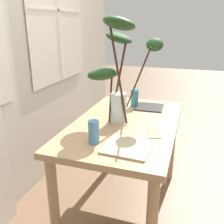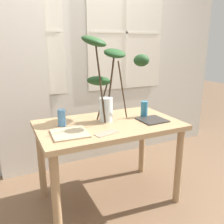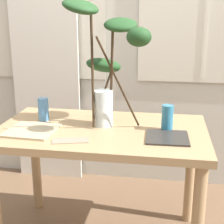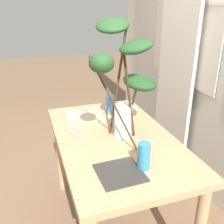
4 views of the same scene
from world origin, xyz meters
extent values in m
plane|color=brown|center=(0.00, 0.00, 0.00)|extent=(14.00, 14.00, 0.00)
cube|color=beige|center=(0.00, 0.94, 1.31)|extent=(4.03, 0.12, 2.62)
cube|color=silver|center=(-0.64, 0.87, 1.57)|extent=(0.95, 0.01, 1.29)
cube|color=silver|center=(-0.64, 0.87, 1.57)|extent=(1.02, 0.01, 1.36)
cube|color=silver|center=(-0.64, 0.86, 1.57)|extent=(0.02, 0.01, 1.29)
cube|color=silver|center=(-0.64, 0.86, 1.57)|extent=(0.95, 0.01, 0.02)
cube|color=silver|center=(0.64, 0.87, 1.57)|extent=(0.95, 0.01, 1.29)
cube|color=silver|center=(0.64, 0.87, 1.57)|extent=(1.02, 0.01, 1.36)
cube|color=silver|center=(0.64, 0.86, 1.57)|extent=(0.02, 0.01, 1.29)
cube|color=silver|center=(0.64, 0.86, 1.57)|extent=(0.95, 0.01, 0.02)
cube|color=silver|center=(-0.63, 0.81, 1.28)|extent=(0.57, 0.03, 2.56)
cube|color=tan|center=(0.00, 0.00, 0.74)|extent=(1.23, 0.73, 0.04)
cylinder|color=tan|center=(-0.55, -0.31, 0.36)|extent=(0.07, 0.07, 0.72)
cylinder|color=tan|center=(0.55, -0.31, 0.36)|extent=(0.07, 0.07, 0.72)
cylinder|color=tan|center=(-0.55, 0.31, 0.36)|extent=(0.07, 0.07, 0.72)
cylinder|color=tan|center=(0.55, 0.31, 0.36)|extent=(0.07, 0.07, 0.72)
cylinder|color=silver|center=(0.00, 0.06, 0.87)|extent=(0.12, 0.12, 0.21)
cylinder|color=silver|center=(0.00, 0.06, 0.80)|extent=(0.11, 0.11, 0.07)
cylinder|color=#382819|center=(0.05, 0.07, 1.06)|extent=(0.05, 0.12, 0.58)
ellipsoid|color=#1E421E|center=(0.10, 0.09, 1.35)|extent=(0.24, 0.25, 0.12)
cylinder|color=#382819|center=(-0.01, 0.11, 0.94)|extent=(0.13, 0.03, 0.34)
ellipsoid|color=#1E421E|center=(-0.02, 0.17, 1.11)|extent=(0.25, 0.25, 0.14)
cylinder|color=#382819|center=(-0.06, 0.04, 1.11)|extent=(0.05, 0.13, 0.68)
ellipsoid|color=#1E421E|center=(-0.11, 0.02, 1.45)|extent=(0.25, 0.26, 0.15)
cylinder|color=#382819|center=(0.11, -0.05, 1.04)|extent=(0.22, 0.24, 0.53)
ellipsoid|color=#1E421E|center=(0.22, -0.15, 1.30)|extent=(0.18, 0.18, 0.10)
cylinder|color=#4C84BC|center=(-0.39, 0.09, 0.83)|extent=(0.07, 0.07, 0.14)
cylinder|color=teal|center=(0.38, 0.03, 0.84)|extent=(0.07, 0.07, 0.15)
cube|color=tan|center=(-0.38, -0.12, 0.77)|extent=(0.28, 0.28, 0.01)
cube|color=#2D2B28|center=(0.38, -0.11, 0.77)|extent=(0.23, 0.23, 0.01)
cube|color=gray|center=(-0.12, -0.23, 0.76)|extent=(0.21, 0.13, 0.00)
camera|label=1|loc=(-1.67, -0.44, 1.45)|focal=40.51mm
camera|label=2|loc=(-0.83, -1.80, 1.42)|focal=38.19mm
camera|label=3|loc=(0.36, -1.84, 1.41)|focal=53.95mm
camera|label=4|loc=(1.42, -0.50, 1.57)|focal=41.62mm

